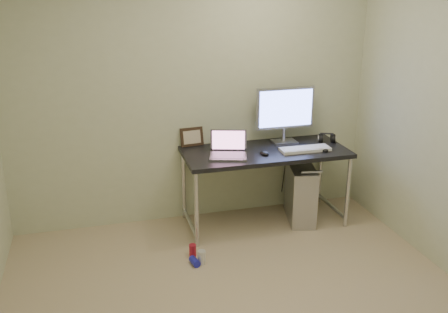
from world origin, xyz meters
TOP-DOWN VIEW (x-y plane):
  - wall_back at (0.00, 1.75)m, footprint 3.50×0.02m
  - desk at (0.61, 1.41)m, footprint 1.55×0.68m
  - tower_computer at (0.99, 1.39)m, footprint 0.35×0.58m
  - cable_a at (0.94, 1.70)m, footprint 0.01×0.16m
  - cable_b at (1.03, 1.68)m, footprint 0.02×0.11m
  - can_red at (-0.20, 0.95)m, footprint 0.08×0.08m
  - can_white at (-0.15, 0.81)m, footprint 0.09×0.09m
  - can_blue at (-0.21, 0.80)m, footprint 0.08×0.12m
  - laptop at (0.23, 1.35)m, footprint 0.40×0.36m
  - monitor at (0.87, 1.60)m, footprint 0.59×0.17m
  - keyboard at (0.97, 1.30)m, footprint 0.48×0.16m
  - mouse_right at (1.14, 1.24)m, footprint 0.07×0.11m
  - mouse_left at (0.56, 1.30)m, footprint 0.08×0.13m
  - headphones at (1.29, 1.50)m, footprint 0.19×0.11m
  - picture_frame at (-0.03, 1.73)m, footprint 0.23×0.09m
  - webcam at (0.19, 1.70)m, footprint 0.04×0.04m

SIDE VIEW (x-z plane):
  - can_blue at x=-0.21m, z-range 0.00..0.06m
  - can_red at x=-0.20m, z-range 0.00..0.11m
  - can_white at x=-0.15m, z-range 0.00..0.12m
  - tower_computer at x=0.99m, z-range -0.02..0.58m
  - cable_b at x=1.03m, z-range 0.02..0.74m
  - cable_a at x=0.94m, z-range 0.06..0.74m
  - desk at x=0.61m, z-range 0.29..1.04m
  - keyboard at x=0.97m, z-range 0.75..0.78m
  - mouse_right at x=1.14m, z-range 0.75..0.79m
  - mouse_left at x=0.56m, z-range 0.75..0.79m
  - headphones at x=1.29m, z-range 0.72..0.84m
  - laptop at x=0.23m, z-range 0.69..0.92m
  - webcam at x=0.19m, z-range 0.78..0.89m
  - picture_frame at x=-0.03m, z-range 0.75..0.93m
  - monitor at x=0.87m, z-range 0.80..1.35m
  - wall_back at x=0.00m, z-range 0.00..2.50m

